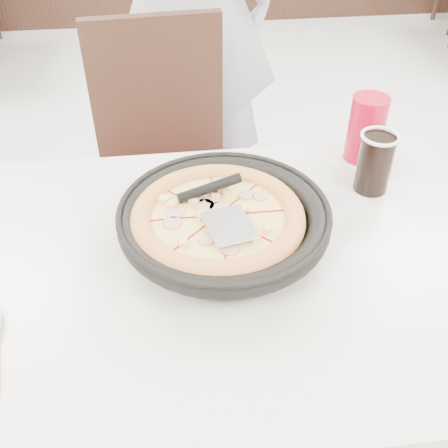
{
  "coord_description": "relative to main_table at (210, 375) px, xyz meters",
  "views": [
    {
      "loc": [
        -0.24,
        -0.85,
        1.44
      ],
      "look_at": [
        -0.14,
        -0.08,
        0.8
      ],
      "focal_mm": 42.0,
      "sensor_mm": 36.0,
      "label": 1
    }
  ],
  "objects": [
    {
      "name": "floor",
      "position": [
        0.18,
        0.12,
        -0.38
      ],
      "size": [
        7.0,
        7.0,
        0.0
      ],
      "primitive_type": "plane",
      "color": "silver",
      "rests_on": "ground"
    },
    {
      "name": "main_table",
      "position": [
        0.0,
        0.0,
        0.0
      ],
      "size": [
        1.24,
        0.86,
        0.75
      ],
      "primitive_type": null,
      "rotation": [
        0.0,
        0.0,
        0.05
      ],
      "color": "beige",
      "rests_on": "floor"
    },
    {
      "name": "chair_far",
      "position": [
        -0.06,
        0.65,
        0.1
      ],
      "size": [
        0.45,
        0.45,
        0.95
      ],
      "primitive_type": null,
      "rotation": [
        0.0,
        0.0,
        3.22
      ],
      "color": "black",
      "rests_on": "floor"
    },
    {
      "name": "trivet",
      "position": [
        0.06,
        0.04,
        0.39
      ],
      "size": [
        0.12,
        0.12,
        0.04
      ],
      "primitive_type": "cylinder",
      "rotation": [
        0.0,
        0.0,
        0.05
      ],
      "color": "black",
      "rests_on": "main_table"
    },
    {
      "name": "pizza_pan",
      "position": [
        0.04,
        0.05,
        0.42
      ],
      "size": [
        0.35,
        0.35,
        0.01
      ],
      "primitive_type": "cylinder",
      "rotation": [
        0.0,
        0.0,
        0.05
      ],
      "color": "black",
      "rests_on": "trivet"
    },
    {
      "name": "pizza",
      "position": [
        0.03,
        0.03,
        0.44
      ],
      "size": [
        0.3,
        0.3,
        0.02
      ],
      "primitive_type": "cylinder",
      "rotation": [
        0.0,
        0.0,
        0.05
      ],
      "color": "#D3853B",
      "rests_on": "pizza_pan"
    },
    {
      "name": "pizza_server",
      "position": [
        0.04,
        -0.01,
        0.47
      ],
      "size": [
        0.1,
        0.12,
        0.0
      ],
      "primitive_type": "cube",
      "rotation": [
        0.0,
        0.0,
        0.23
      ],
      "color": "white",
      "rests_on": "pizza"
    },
    {
      "name": "cola_glass",
      "position": [
        0.39,
        0.19,
        0.44
      ],
      "size": [
        0.08,
        0.08,
        0.13
      ],
      "primitive_type": "cylinder",
      "rotation": [
        0.0,
        0.0,
        0.05
      ],
      "color": "black",
      "rests_on": "main_table"
    },
    {
      "name": "red_cup",
      "position": [
        0.41,
        0.32,
        0.45
      ],
      "size": [
        0.09,
        0.09,
        0.16
      ],
      "primitive_type": "cylinder",
      "rotation": [
        0.0,
        0.0,
        0.05
      ],
      "color": "#B00822",
      "rests_on": "main_table"
    }
  ]
}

